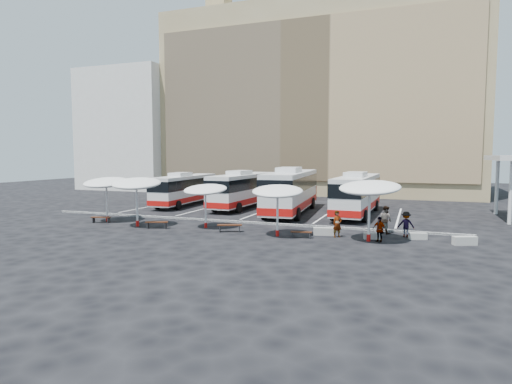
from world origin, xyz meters
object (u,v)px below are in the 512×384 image
(bus_3, at_px, (357,193))
(conc_bench_1, at_px, (372,236))
(conc_bench_2, at_px, (418,236))
(passenger_1, at_px, (386,220))
(bus_0, at_px, (185,188))
(bus_2, at_px, (291,190))
(wood_bench_3, at_px, (301,233))
(sunshade_1, at_px, (136,184))
(passenger_0, at_px, (337,224))
(sunshade_4, at_px, (370,188))
(passenger_2, at_px, (379,229))
(wood_bench_1, at_px, (157,223))
(passenger_3, at_px, (406,224))
(conc_bench_0, at_px, (324,231))
(wood_bench_2, at_px, (230,226))
(sunshade_0, at_px, (106,183))
(sunshade_2, at_px, (205,190))
(wood_bench_0, at_px, (101,218))
(conc_bench_3, at_px, (465,241))
(bus_1, at_px, (244,189))
(sunshade_3, at_px, (278,191))

(bus_3, height_order, conc_bench_1, bus_3)
(conc_bench_1, xyz_separation_m, conc_bench_2, (2.65, 0.90, 0.01))
(passenger_1, bearing_deg, bus_0, 17.76)
(bus_2, relative_size, bus_3, 1.11)
(bus_0, distance_m, wood_bench_3, 20.38)
(conc_bench_1, height_order, passenger_1, passenger_1)
(bus_0, bearing_deg, conc_bench_2, -27.82)
(sunshade_1, bearing_deg, passenger_0, 3.72)
(sunshade_4, distance_m, passenger_2, 2.56)
(wood_bench_1, relative_size, passenger_3, 1.00)
(sunshade_1, distance_m, conc_bench_0, 13.91)
(wood_bench_1, distance_m, passenger_1, 15.90)
(bus_0, relative_size, passenger_2, 7.10)
(wood_bench_2, height_order, passenger_3, passenger_3)
(conc_bench_1, height_order, passenger_2, passenger_2)
(wood_bench_1, height_order, passenger_3, passenger_3)
(conc_bench_2, distance_m, passenger_1, 2.51)
(sunshade_0, bearing_deg, sunshade_2, 0.22)
(wood_bench_3, bearing_deg, wood_bench_0, 178.32)
(bus_0, height_order, wood_bench_0, bus_0)
(conc_bench_3, bearing_deg, conc_bench_2, 162.95)
(wood_bench_0, height_order, passenger_2, passenger_2)
(bus_0, height_order, passenger_0, bus_0)
(wood_bench_2, xyz_separation_m, conc_bench_0, (6.24, 1.08, -0.14))
(bus_0, bearing_deg, bus_1, 0.52)
(wood_bench_3, xyz_separation_m, passenger_0, (2.09, 1.02, 0.53))
(conc_bench_3, bearing_deg, sunshade_4, -170.71)
(sunshade_0, xyz_separation_m, passenger_2, (20.79, -0.81, -2.29))
(conc_bench_0, bearing_deg, passenger_3, 13.67)
(sunshade_0, xyz_separation_m, passenger_0, (18.17, -0.22, -2.22))
(bus_1, height_order, conc_bench_0, bus_1)
(bus_3, height_order, wood_bench_3, bus_3)
(passenger_1, xyz_separation_m, passenger_3, (1.27, -0.77, -0.11))
(wood_bench_1, bearing_deg, conc_bench_1, 5.29)
(wood_bench_0, distance_m, wood_bench_3, 16.05)
(passenger_1, bearing_deg, conc_bench_2, -171.65)
(conc_bench_3, distance_m, passenger_2, 4.86)
(bus_3, bearing_deg, passenger_3, -63.28)
(sunshade_4, relative_size, passenger_0, 2.53)
(bus_2, relative_size, sunshade_3, 3.44)
(bus_0, bearing_deg, conc_bench_0, -36.48)
(sunshade_3, height_order, passenger_0, sunshade_3)
(wood_bench_2, relative_size, conc_bench_1, 1.62)
(sunshade_1, height_order, conc_bench_2, sunshade_1)
(bus_2, xyz_separation_m, wood_bench_0, (-12.30, -10.37, -1.77))
(bus_3, distance_m, sunshade_2, 14.11)
(bus_1, relative_size, sunshade_1, 2.56)
(sunshade_2, xyz_separation_m, conc_bench_1, (11.66, -0.09, -2.56))
(bus_0, relative_size, sunshade_1, 2.37)
(bus_2, distance_m, passenger_1, 11.46)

